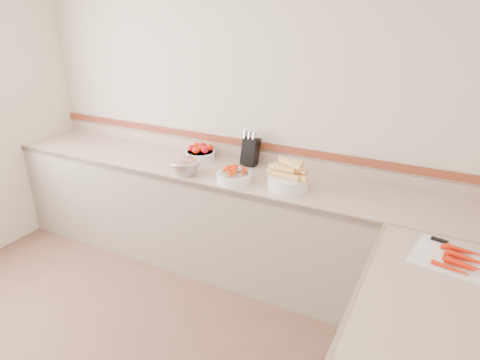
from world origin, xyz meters
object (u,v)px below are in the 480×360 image
at_px(knife_block, 250,151).
at_px(cutting_board, 456,258).
at_px(tomato_bowl, 200,153).
at_px(cherry_tomato_bowl, 234,176).
at_px(rhubarb_bowl, 186,166).
at_px(corn_bowl, 288,178).

relative_size(knife_block, cutting_board, 0.64).
relative_size(tomato_bowl, cherry_tomato_bowl, 0.98).
height_order(tomato_bowl, cutting_board, tomato_bowl).
distance_m(tomato_bowl, rhubarb_bowl, 0.37).
xyz_separation_m(tomato_bowl, cutting_board, (2.05, -0.73, -0.04)).
bearing_deg(tomato_bowl, corn_bowl, -14.74).
bearing_deg(cherry_tomato_bowl, cutting_board, -14.83).
bearing_deg(rhubarb_bowl, knife_block, 50.41).
relative_size(cherry_tomato_bowl, cutting_board, 0.56).
height_order(tomato_bowl, cherry_tomato_bowl, cherry_tomato_bowl).
distance_m(cherry_tomato_bowl, cutting_board, 1.61).
height_order(corn_bowl, cutting_board, corn_bowl).
bearing_deg(corn_bowl, knife_block, 146.01).
distance_m(knife_block, rhubarb_bowl, 0.56).
height_order(knife_block, corn_bowl, knife_block).
relative_size(tomato_bowl, rhubarb_bowl, 1.03).
bearing_deg(knife_block, rhubarb_bowl, -129.59).
distance_m(cherry_tomato_bowl, corn_bowl, 0.42).
xyz_separation_m(tomato_bowl, cherry_tomato_bowl, (0.50, -0.32, -0.01)).
relative_size(tomato_bowl, corn_bowl, 0.78).
xyz_separation_m(knife_block, rhubarb_bowl, (-0.36, -0.43, -0.05)).
bearing_deg(tomato_bowl, cherry_tomato_bowl, -32.28).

